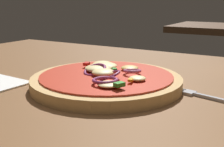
% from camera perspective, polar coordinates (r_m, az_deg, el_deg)
% --- Properties ---
extents(dining_table, '(1.32, 0.82, 0.04)m').
position_cam_1_polar(dining_table, '(0.51, 3.76, -5.65)').
color(dining_table, brown).
rests_on(dining_table, ground).
extents(pizza, '(0.27, 0.27, 0.04)m').
position_cam_1_polar(pizza, '(0.54, -1.08, -1.21)').
color(pizza, tan).
rests_on(pizza, dining_table).
extents(fork, '(0.17, 0.05, 0.01)m').
position_cam_1_polar(fork, '(0.49, 18.43, -4.46)').
color(fork, silver).
rests_on(fork, dining_table).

